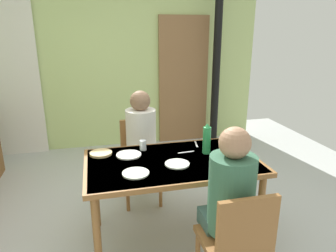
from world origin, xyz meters
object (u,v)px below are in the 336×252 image
object	(u,v)px
dining_table	(172,169)
water_bottle_green_far	(231,145)
chair_far_diner	(140,155)
person_far_diner	(141,134)
water_bottle_green_near	(207,139)
chair_near_diner	(237,242)
person_near_diner	(230,191)

from	to	relation	value
dining_table	water_bottle_green_far	xyz separation A→B (m)	(0.47, -0.09, 0.21)
chair_far_diner	water_bottle_green_far	size ratio (longest dim) A/B	3.19
dining_table	chair_far_diner	world-z (taller)	chair_far_diner
person_far_diner	water_bottle_green_near	bearing A→B (deg)	131.58
person_far_diner	water_bottle_green_near	xyz separation A→B (m)	(0.48, -0.55, 0.10)
chair_near_diner	water_bottle_green_far	world-z (taller)	water_bottle_green_far
chair_near_diner	person_near_diner	world-z (taller)	person_near_diner
dining_table	water_bottle_green_far	distance (m)	0.52
chair_near_diner	person_far_diner	distance (m)	1.48
chair_near_diner	water_bottle_green_near	bearing A→B (deg)	83.14
chair_far_diner	water_bottle_green_near	world-z (taller)	water_bottle_green_near
chair_far_diner	water_bottle_green_near	bearing A→B (deg)	125.37
chair_far_diner	person_near_diner	xyz separation A→B (m)	(0.38, -1.40, 0.28)
dining_table	person_far_diner	xyz separation A→B (m)	(-0.16, 0.63, 0.11)
chair_far_diner	chair_near_diner	bearing A→B (deg)	103.95
person_far_diner	water_bottle_green_far	bearing A→B (deg)	130.87
dining_table	water_bottle_green_near	size ratio (longest dim) A/B	5.23
water_bottle_green_far	chair_near_diner	bearing A→B (deg)	-109.88
water_bottle_green_near	chair_near_diner	bearing A→B (deg)	-96.86
chair_near_diner	person_far_diner	size ratio (longest dim) A/B	1.13
chair_near_diner	chair_far_diner	xyz separation A→B (m)	(-0.38, 1.54, 0.00)
chair_near_diner	water_bottle_green_near	xyz separation A→B (m)	(0.10, 0.85, 0.38)
person_near_diner	person_far_diner	size ratio (longest dim) A/B	1.00
chair_near_diner	water_bottle_green_near	size ratio (longest dim) A/B	3.22
dining_table	chair_far_diner	xyz separation A→B (m)	(-0.16, 0.77, -0.18)
person_near_diner	chair_near_diner	bearing A→B (deg)	-90.00
person_far_diner	water_bottle_green_near	size ratio (longest dim) A/B	2.85
dining_table	chair_far_diner	distance (m)	0.80
person_near_diner	water_bottle_green_near	world-z (taller)	person_near_diner
water_bottle_green_far	dining_table	bearing A→B (deg)	168.90
person_near_diner	water_bottle_green_near	size ratio (longest dim) A/B	2.85
dining_table	person_near_diner	distance (m)	0.68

